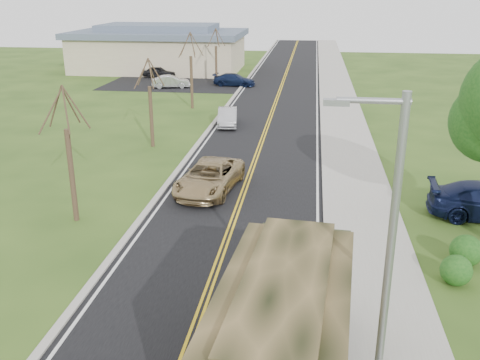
# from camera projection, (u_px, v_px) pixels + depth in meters

# --- Properties ---
(road) EXTENTS (8.00, 120.00, 0.01)m
(road) POSITION_uv_depth(u_px,v_px,m) (278.00, 97.00, 51.11)
(road) COLOR black
(road) RESTS_ON ground
(curb_right) EXTENTS (0.30, 120.00, 0.12)m
(curb_right) POSITION_uv_depth(u_px,v_px,m) (321.00, 98.00, 50.57)
(curb_right) COLOR #9E998E
(curb_right) RESTS_ON ground
(sidewalk_right) EXTENTS (3.20, 120.00, 0.10)m
(sidewalk_right) POSITION_uv_depth(u_px,v_px,m) (340.00, 98.00, 50.35)
(sidewalk_right) COLOR #9E998E
(sidewalk_right) RESTS_ON ground
(curb_left) EXTENTS (0.30, 120.00, 0.10)m
(curb_left) POSITION_uv_depth(u_px,v_px,m) (235.00, 96.00, 51.62)
(curb_left) COLOR #9E998E
(curb_left) RESTS_ON ground
(street_light) EXTENTS (1.65, 0.22, 8.00)m
(street_light) POSITION_uv_depth(u_px,v_px,m) (384.00, 260.00, 11.23)
(street_light) COLOR gray
(street_light) RESTS_ON ground
(bare_tree_a) EXTENTS (1.93, 2.26, 6.08)m
(bare_tree_a) POSITION_uv_depth(u_px,v_px,m) (70.00, 164.00, 23.13)
(bare_tree_a) COLOR #38281C
(bare_tree_a) RESTS_ON ground
(bare_tree_b) EXTENTS (1.83, 2.14, 5.73)m
(bare_tree_b) POSITION_uv_depth(u_px,v_px,m) (151.00, 109.00, 34.37)
(bare_tree_b) COLOR #38281C
(bare_tree_b) RESTS_ON ground
(bare_tree_c) EXTENTS (2.04, 2.39, 6.42)m
(bare_tree_c) POSITION_uv_depth(u_px,v_px,m) (191.00, 76.00, 45.46)
(bare_tree_c) COLOR #38281C
(bare_tree_c) RESTS_ON ground
(bare_tree_d) EXTENTS (1.88, 2.20, 5.91)m
(bare_tree_d) POSITION_uv_depth(u_px,v_px,m) (216.00, 61.00, 56.73)
(bare_tree_d) COLOR #38281C
(bare_tree_d) RESTS_ON ground
(commercial_building) EXTENTS (25.50, 21.50, 5.65)m
(commercial_building) POSITION_uv_depth(u_px,v_px,m) (160.00, 49.00, 67.11)
(commercial_building) COLOR tan
(commercial_building) RESTS_ON ground
(military_truck) EXTENTS (3.40, 8.16, 3.97)m
(military_truck) POSITION_uv_depth(u_px,v_px,m) (287.00, 323.00, 12.75)
(military_truck) COLOR black
(military_truck) RESTS_ON ground
(suv_champagne) EXTENTS (3.23, 5.75, 1.52)m
(suv_champagne) POSITION_uv_depth(u_px,v_px,m) (209.00, 177.00, 27.21)
(suv_champagne) COLOR #A2885B
(suv_champagne) RESTS_ON ground
(sedan_silver) EXTENTS (1.90, 4.15, 1.32)m
(sedan_silver) POSITION_uv_depth(u_px,v_px,m) (228.00, 117.00, 40.31)
(sedan_silver) COLOR #B0B0B5
(sedan_silver) RESTS_ON ground
(lot_car_dark) EXTENTS (4.03, 2.01, 1.32)m
(lot_car_dark) POSITION_uv_depth(u_px,v_px,m) (159.00, 72.00, 62.03)
(lot_car_dark) COLOR black
(lot_car_dark) RESTS_ON ground
(lot_car_silver) EXTENTS (4.15, 2.29, 1.30)m
(lot_car_silver) POSITION_uv_depth(u_px,v_px,m) (171.00, 82.00, 55.67)
(lot_car_silver) COLOR #A8A7AC
(lot_car_silver) RESTS_ON ground
(lot_car_navy) EXTENTS (4.60, 2.21, 1.29)m
(lot_car_navy) POSITION_uv_depth(u_px,v_px,m) (234.00, 80.00, 56.81)
(lot_car_navy) COLOR #0E1835
(lot_car_navy) RESTS_ON ground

